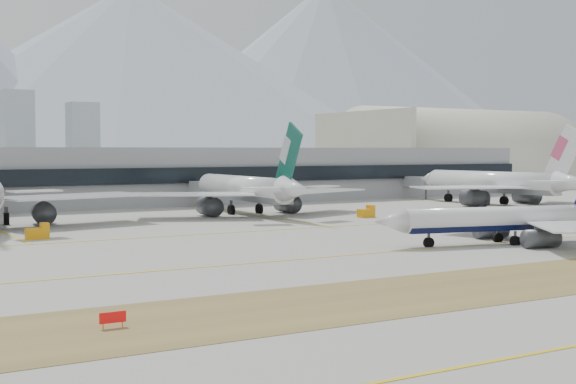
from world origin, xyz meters
TOP-DOWN VIEW (x-y plane):
  - ground at (0.00, 0.00)m, footprint 3000.00×3000.00m
  - taxiing_airliner at (35.49, -6.31)m, footprint 44.65×38.26m
  - widebody_cathay at (27.00, 64.07)m, footprint 56.76×55.53m
  - widebody_china_air at (96.91, 56.78)m, footprint 58.41×57.14m
  - terminal at (0.00, 114.84)m, footprint 280.00×43.10m
  - hangar at (154.56, 135.00)m, footprint 91.00×60.00m
  - hold_sign_left at (-36.07, -32.00)m, footprint 2.20×0.15m
  - gse_b at (-25.36, 37.09)m, footprint 3.55×2.00m
  - gse_c at (44.93, 43.57)m, footprint 3.55×2.00m

SIDE VIEW (x-z plane):
  - ground at x=0.00m, z-range 0.00..0.00m
  - hangar at x=154.56m, z-range -29.86..30.14m
  - hold_sign_left at x=-36.07m, z-range 0.20..1.55m
  - gse_b at x=-25.36m, z-range -0.25..2.35m
  - gse_c at x=44.93m, z-range -0.25..2.35m
  - taxiing_airliner at x=35.49m, z-range -3.92..11.22m
  - widebody_cathay at x=27.00m, z-range -4.74..15.51m
  - widebody_china_air at x=96.91m, z-range -4.88..15.96m
  - terminal at x=0.00m, z-range 0.00..15.00m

